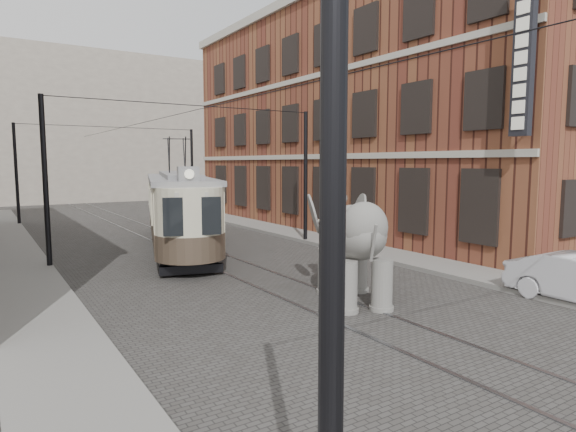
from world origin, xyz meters
TOP-DOWN VIEW (x-y plane):
  - ground at (0.00, 0.00)m, footprint 120.00×120.00m
  - tram_rails at (0.00, 0.00)m, footprint 1.54×80.00m
  - sidewalk_right at (6.00, 0.00)m, footprint 2.00×60.00m
  - sidewalk_left at (-6.50, 0.00)m, footprint 2.00×60.00m
  - brick_building at (11.00, 9.00)m, footprint 8.00×26.00m
  - distant_block at (0.00, 40.00)m, footprint 28.00×10.00m
  - catenary at (-0.20, 5.00)m, footprint 11.00×30.20m
  - tram at (-0.20, 7.98)m, footprint 5.71×12.22m
  - elephant at (0.76, -2.70)m, footprint 4.15×5.32m

SIDE VIEW (x-z plane):
  - ground at x=0.00m, z-range 0.00..0.00m
  - tram_rails at x=0.00m, z-range 0.00..0.02m
  - sidewalk_right at x=6.00m, z-range 0.00..0.15m
  - sidewalk_left at x=-6.50m, z-range 0.00..0.15m
  - elephant at x=0.76m, z-range 0.00..2.88m
  - tram at x=-0.20m, z-range 0.00..4.77m
  - catenary at x=-0.20m, z-range 0.00..6.00m
  - brick_building at x=11.00m, z-range 0.00..12.00m
  - distant_block at x=0.00m, z-range 0.00..14.00m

